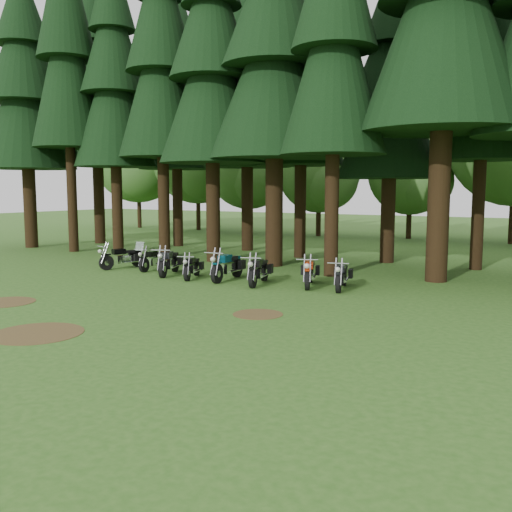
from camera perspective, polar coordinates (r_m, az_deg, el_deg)
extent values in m
plane|color=#2B5919|center=(18.09, -13.05, -4.41)|extent=(120.00, 120.00, 0.00)
cylinder|color=black|center=(36.07, -21.68, 5.18)|extent=(0.73, 0.73, 5.51)
cone|color=black|center=(36.36, -22.05, 13.52)|extent=(5.49, 5.49, 6.89)
cone|color=black|center=(36.91, -22.29, 18.53)|extent=(4.39, 4.39, 5.82)
cone|color=black|center=(37.54, -22.48, 22.39)|extent=(3.07, 3.07, 4.59)
cylinder|color=black|center=(32.86, -17.94, 6.32)|extent=(0.52, 0.52, 6.77)
cone|color=black|center=(33.48, -18.36, 17.49)|extent=(3.92, 3.92, 8.47)
cylinder|color=black|center=(31.62, -13.72, 5.32)|extent=(0.58, 0.58, 5.53)
cone|color=black|center=(31.95, -13.99, 14.86)|extent=(4.32, 4.32, 6.91)
cone|color=black|center=(32.58, -14.17, 20.54)|extent=(3.46, 3.46, 5.83)
cylinder|color=black|center=(29.04, -9.22, 5.77)|extent=(0.58, 0.58, 5.99)
cone|color=black|center=(29.52, -9.43, 16.98)|extent=(4.32, 4.32, 7.49)
cone|color=black|center=(30.35, -9.58, 23.56)|extent=(3.45, 3.45, 6.32)
cylinder|color=black|center=(27.09, -4.32, 5.32)|extent=(0.66, 0.66, 5.57)
cone|color=black|center=(27.48, -4.42, 16.51)|extent=(4.95, 4.95, 6.96)
cone|color=black|center=(28.23, -4.49, 23.10)|extent=(3.96, 3.96, 5.87)
cylinder|color=black|center=(25.39, 1.83, 5.39)|extent=(0.77, 0.77, 5.70)
cone|color=black|center=(25.85, 1.87, 17.58)|extent=(5.81, 5.81, 7.12)
cylinder|color=black|center=(22.64, 7.59, 5.19)|extent=(0.55, 0.55, 5.71)
cone|color=black|center=(23.15, 7.81, 18.85)|extent=(4.15, 4.15, 7.14)
cylinder|color=black|center=(22.11, 17.83, 6.07)|extent=(0.80, 0.80, 6.62)
cone|color=black|center=(22.96, 18.45, 22.08)|extent=(5.98, 5.98, 8.27)
cylinder|color=black|center=(37.51, -15.43, 5.72)|extent=(0.67, 0.67, 5.87)
cone|color=black|center=(37.85, -15.71, 14.26)|extent=(5.00, 5.00, 7.33)
cone|color=black|center=(38.48, -15.88, 19.37)|extent=(4.00, 4.00, 6.19)
cone|color=black|center=(39.18, -16.02, 23.30)|extent=(2.80, 2.80, 4.89)
cylinder|color=black|center=(34.67, -7.85, 5.56)|extent=(0.60, 0.60, 5.53)
cone|color=black|center=(34.97, -7.99, 14.26)|extent=(4.52, 4.52, 6.91)
cone|color=black|center=(35.55, -8.08, 19.48)|extent=(3.62, 3.62, 5.83)
cone|color=black|center=(36.21, -8.16, 23.49)|extent=(2.53, 2.53, 4.61)
cylinder|color=black|center=(31.92, -0.88, 5.55)|extent=(0.65, 0.65, 5.55)
cone|color=black|center=(32.25, -0.90, 15.05)|extent=(4.85, 4.85, 6.94)
cone|color=black|center=(32.88, -0.91, 20.71)|extent=(3.88, 3.88, 5.86)
cylinder|color=black|center=(28.70, 4.44, 5.36)|extent=(0.58, 0.58, 5.52)
cone|color=black|center=(29.05, 4.54, 15.84)|extent=(4.35, 4.35, 6.90)
cone|color=black|center=(29.74, 4.61, 22.05)|extent=(3.48, 3.48, 5.83)
cylinder|color=black|center=(27.34, 13.06, 4.27)|extent=(0.66, 0.66, 4.70)
cone|color=black|center=(27.53, 13.31, 13.67)|extent=(4.94, 4.94, 5.87)
cone|color=black|center=(28.01, 13.47, 19.30)|extent=(3.95, 3.95, 4.96)
cone|color=black|center=(28.57, 13.61, 23.61)|extent=(2.77, 2.77, 3.91)
cylinder|color=black|center=(26.00, 21.35, 4.82)|extent=(0.53, 0.53, 5.56)
cone|color=black|center=(26.41, 21.86, 16.46)|extent=(3.94, 3.94, 6.95)
cylinder|color=black|center=(51.76, -11.59, 4.64)|extent=(0.36, 0.36, 3.33)
sphere|color=#335E25|center=(51.79, -11.71, 9.56)|extent=(7.78, 7.78, 7.78)
sphere|color=#335E25|center=(50.21, -11.24, 8.77)|extent=(5.55, 5.55, 5.55)
cylinder|color=black|center=(48.26, -5.79, 4.58)|extent=(0.36, 0.36, 3.29)
sphere|color=#335E25|center=(48.29, -5.85, 9.79)|extent=(7.69, 7.69, 7.69)
sphere|color=#335E25|center=(46.77, -5.17, 8.96)|extent=(5.49, 5.49, 5.49)
cylinder|color=black|center=(44.29, -0.72, 4.10)|extent=(0.36, 0.36, 2.80)
sphere|color=#335E25|center=(44.28, -0.73, 8.93)|extent=(6.53, 6.53, 6.53)
sphere|color=#335E25|center=(43.04, 0.04, 8.12)|extent=(4.67, 4.67, 4.67)
cylinder|color=black|center=(41.90, 6.26, 3.74)|extent=(0.36, 0.36, 2.55)
sphere|color=#335E25|center=(41.86, 6.32, 8.39)|extent=(5.95, 5.95, 5.95)
sphere|color=#335E25|center=(40.81, 7.23, 7.59)|extent=(4.25, 4.25, 4.25)
cylinder|color=black|center=(40.86, 15.04, 3.42)|extent=(0.36, 0.36, 2.47)
sphere|color=#335E25|center=(40.81, 15.18, 8.03)|extent=(5.76, 5.76, 5.76)
sphere|color=#335E25|center=(39.91, 16.28, 7.21)|extent=(4.12, 4.12, 4.12)
cylinder|color=black|center=(39.03, 24.23, 3.68)|extent=(0.36, 0.36, 3.52)
cylinder|color=#4C3D1E|center=(19.05, -23.82, -4.24)|extent=(1.80, 1.80, 0.01)
cylinder|color=#4C3D1E|center=(15.80, 0.19, -5.84)|extent=(1.40, 1.40, 0.01)
cylinder|color=#4C3D1E|center=(14.74, -21.06, -7.22)|extent=(2.20, 2.20, 0.01)
cylinder|color=black|center=(25.02, -14.74, -0.65)|extent=(0.34, 0.65, 0.64)
cylinder|color=black|center=(25.69, -11.69, -0.38)|extent=(0.34, 0.65, 0.64)
cube|color=silver|center=(25.36, -13.10, -0.31)|extent=(0.48, 0.73, 0.33)
cube|color=black|center=(25.22, -13.57, 0.44)|extent=(0.45, 0.60, 0.23)
cube|color=black|center=(25.42, -12.67, 0.43)|extent=(0.45, 0.60, 0.12)
cylinder|color=black|center=(24.05, -11.13, -0.89)|extent=(0.19, 0.61, 0.60)
cylinder|color=black|center=(25.21, -9.27, -0.51)|extent=(0.19, 0.61, 0.60)
cube|color=silver|center=(24.65, -10.12, -0.50)|extent=(0.33, 0.66, 0.31)
cube|color=black|center=(24.44, -10.41, 0.21)|extent=(0.33, 0.53, 0.22)
cube|color=black|center=(24.79, -9.86, 0.23)|extent=(0.33, 0.53, 0.11)
cube|color=silver|center=(23.73, -11.56, 0.97)|extent=(0.39, 0.16, 0.36)
cylinder|color=black|center=(22.40, -9.31, -1.29)|extent=(0.40, 0.70, 0.70)
cylinder|color=black|center=(23.95, -8.10, -0.75)|extent=(0.40, 0.70, 0.70)
cube|color=silver|center=(23.21, -8.65, -0.76)|extent=(0.55, 0.80, 0.36)
cube|color=black|center=(22.94, -8.84, 0.10)|extent=(0.51, 0.66, 0.25)
cube|color=black|center=(23.40, -8.48, 0.13)|extent=(0.51, 0.66, 0.13)
cylinder|color=black|center=(21.50, -6.90, -1.73)|extent=(0.34, 0.60, 0.59)
cylinder|color=black|center=(22.83, -5.96, -1.22)|extent=(0.34, 0.60, 0.59)
cube|color=silver|center=(22.19, -6.39, -1.25)|extent=(0.47, 0.68, 0.30)
cube|color=black|center=(21.95, -6.54, -0.49)|extent=(0.43, 0.56, 0.22)
cube|color=black|center=(22.35, -6.26, -0.45)|extent=(0.43, 0.56, 0.11)
cylinder|color=black|center=(20.86, -3.92, -1.78)|extent=(0.24, 0.73, 0.72)
cylinder|color=black|center=(22.35, -1.90, -1.20)|extent=(0.24, 0.73, 0.72)
cube|color=silver|center=(21.63, -2.81, -1.20)|extent=(0.39, 0.79, 0.37)
cube|color=#09455C|center=(21.36, -3.12, -0.25)|extent=(0.39, 0.63, 0.26)
cube|color=black|center=(21.81, -2.52, -0.21)|extent=(0.39, 0.63, 0.13)
cylinder|color=black|center=(19.85, -0.33, -2.26)|extent=(0.32, 0.69, 0.68)
cylinder|color=black|center=(21.37, 0.84, -1.61)|extent=(0.32, 0.69, 0.68)
cube|color=silver|center=(20.64, 0.32, -1.65)|extent=(0.47, 0.77, 0.35)
cube|color=black|center=(20.37, 0.14, -0.71)|extent=(0.45, 0.63, 0.25)
cube|color=black|center=(20.82, 0.49, -0.66)|extent=(0.45, 0.63, 0.12)
cylinder|color=black|center=(19.53, 5.16, -2.44)|extent=(0.38, 0.68, 0.68)
cylinder|color=black|center=(21.09, 5.48, -1.76)|extent=(0.38, 0.68, 0.68)
cube|color=silver|center=(20.35, 5.34, -1.81)|extent=(0.53, 0.77, 0.35)
cube|color=red|center=(20.06, 5.30, -0.86)|extent=(0.49, 0.64, 0.25)
cube|color=black|center=(20.53, 5.40, -0.81)|extent=(0.49, 0.64, 0.12)
cylinder|color=black|center=(19.12, 8.25, -2.73)|extent=(0.30, 0.65, 0.64)
cylinder|color=black|center=(20.60, 8.79, -2.06)|extent=(0.30, 0.65, 0.64)
cube|color=silver|center=(19.89, 8.55, -2.11)|extent=(0.44, 0.73, 0.33)
cube|color=black|center=(19.62, 8.49, -1.20)|extent=(0.42, 0.59, 0.23)
cube|color=black|center=(20.07, 8.65, -1.14)|extent=(0.42, 0.59, 0.12)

